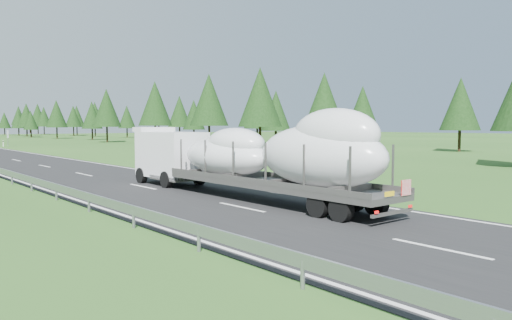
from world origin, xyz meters
TOP-DOWN VIEW (x-y plane):
  - ground at (0.00, 0.00)m, footprint 400.00×400.00m
  - highway_sign at (7.20, 80.00)m, footprint 0.08×0.90m
  - tree_line_right at (39.65, 96.70)m, footprint 27.44×269.06m
  - boat_truck at (1.83, 10.88)m, footprint 2.57×17.82m

SIDE VIEW (x-z plane):
  - ground at x=0.00m, z-range 0.00..0.00m
  - highway_sign at x=7.20m, z-range 0.51..3.11m
  - boat_truck at x=1.83m, z-range 0.01..4.10m
  - tree_line_right at x=39.65m, z-range 0.42..12.84m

